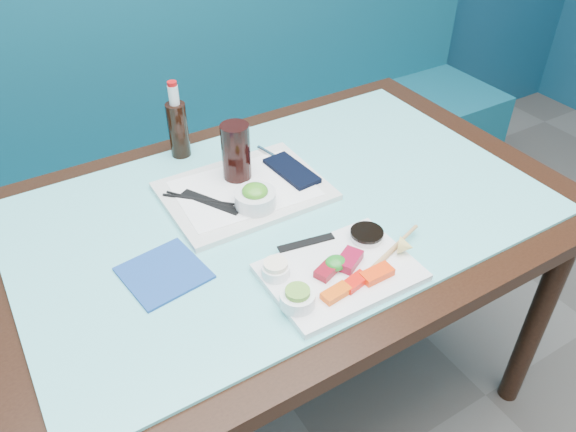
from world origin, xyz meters
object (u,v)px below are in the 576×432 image
blue_napkin (164,273)px  booth_bench (169,174)px  cola_bottle_body (178,130)px  sashimi_plate (340,272)px  serving_tray (245,191)px  dining_table (282,236)px  seaweed_bowl (255,199)px  cola_glass (236,152)px

blue_napkin → booth_bench: bearing=70.4°
cola_bottle_body → blue_napkin: (-0.21, -0.41, -0.07)m
sashimi_plate → serving_tray: (-0.03, 0.36, -0.00)m
sashimi_plate → dining_table: bearing=87.2°
serving_tray → seaweed_bowl: (-0.01, -0.07, 0.03)m
dining_table → seaweed_bowl: size_ratio=14.36×
blue_napkin → cola_glass: bearing=37.7°
serving_tray → cola_bottle_body: cola_bottle_body is taller
serving_tray → cola_glass: bearing=80.2°
serving_tray → seaweed_bowl: seaweed_bowl is taller
sashimi_plate → cola_bottle_body: (-0.09, 0.61, 0.07)m
dining_table → cola_bottle_body: cola_bottle_body is taller
cola_bottle_body → booth_bench: bearing=77.5°
booth_bench → blue_napkin: booth_bench is taller
serving_tray → dining_table: bearing=-62.0°
booth_bench → sashimi_plate: bearing=-90.9°
booth_bench → cola_glass: (-0.04, -0.69, 0.47)m
dining_table → serving_tray: 0.14m
serving_tray → blue_napkin: bearing=-148.5°
booth_bench → sashimi_plate: booth_bench is taller
booth_bench → dining_table: booth_bench is taller
cola_glass → serving_tray: bearing=-100.3°
seaweed_bowl → cola_bottle_body: bearing=98.9°
dining_table → cola_bottle_body: 0.40m
sashimi_plate → serving_tray: size_ratio=0.79×
sashimi_plate → cola_glass: size_ratio=2.09×
cola_glass → booth_bench: bearing=86.8°
sashimi_plate → cola_glass: (-0.02, 0.41, 0.08)m
booth_bench → blue_napkin: 1.04m
booth_bench → blue_napkin: bearing=-109.6°
dining_table → blue_napkin: 0.34m
cola_glass → cola_bottle_body: (-0.07, 0.19, -0.01)m
blue_napkin → cola_bottle_body: bearing=62.8°
sashimi_plate → serving_tray: bearing=96.0°
booth_bench → dining_table: 0.89m
cola_bottle_body → blue_napkin: 0.47m
dining_table → cola_glass: size_ratio=9.61×
dining_table → serving_tray: size_ratio=3.65×
cola_glass → blue_napkin: bearing=-142.3°
booth_bench → seaweed_bowl: bearing=-94.1°
booth_bench → seaweed_bowl: booth_bench is taller
blue_napkin → sashimi_plate: bearing=-31.9°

